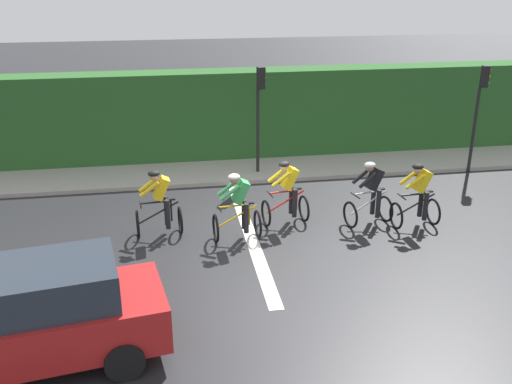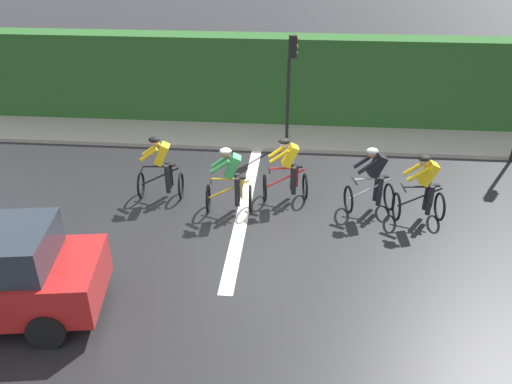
# 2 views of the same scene
# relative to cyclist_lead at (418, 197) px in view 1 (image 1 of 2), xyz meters

# --- Properties ---
(ground_plane) EXTENTS (80.00, 80.00, 0.00)m
(ground_plane) POSITION_rel_cyclist_lead_xyz_m (-0.32, -4.12, -0.80)
(ground_plane) COLOR black
(sidewalk_kerb) EXTENTS (2.80, 24.66, 0.12)m
(sidewalk_kerb) POSITION_rel_cyclist_lead_xyz_m (-5.02, -2.12, -0.74)
(sidewalk_kerb) COLOR #9E998E
(sidewalk_kerb) RESTS_ON ground
(stone_wall_low) EXTENTS (0.44, 24.66, 0.62)m
(stone_wall_low) POSITION_rel_cyclist_lead_xyz_m (-5.92, -2.12, -0.49)
(stone_wall_low) COLOR tan
(stone_wall_low) RESTS_ON ground
(hedge_wall) EXTENTS (1.10, 24.66, 2.96)m
(hedge_wall) POSITION_rel_cyclist_lead_xyz_m (-6.22, -2.12, 0.68)
(hedge_wall) COLOR #265623
(hedge_wall) RESTS_ON ground
(road_marking_stop_line) EXTENTS (7.00, 0.30, 0.01)m
(road_marking_stop_line) POSITION_rel_cyclist_lead_xyz_m (-0.32, -4.18, -0.79)
(road_marking_stop_line) COLOR silver
(road_marking_stop_line) RESTS_ON ground
(cyclist_lead) EXTENTS (0.77, 1.13, 1.66)m
(cyclist_lead) POSITION_rel_cyclist_lead_xyz_m (0.00, 0.00, 0.00)
(cyclist_lead) COLOR black
(cyclist_lead) RESTS_ON ground
(cyclist_second) EXTENTS (0.89, 1.20, 1.66)m
(cyclist_second) POSITION_rel_cyclist_lead_xyz_m (-0.31, -1.11, 0.00)
(cyclist_second) COLOR black
(cyclist_second) RESTS_ON ground
(cyclist_mid) EXTENTS (0.83, 1.17, 1.66)m
(cyclist_mid) POSITION_rel_cyclist_lead_xyz_m (-0.70, -3.16, 0.00)
(cyclist_mid) COLOR black
(cyclist_mid) RESTS_ON ground
(cyclist_fourth) EXTENTS (0.76, 1.13, 1.66)m
(cyclist_fourth) POSITION_rel_cyclist_lead_xyz_m (0.01, -4.48, 0.00)
(cyclist_fourth) COLOR black
(cyclist_fourth) RESTS_ON ground
(cyclist_trailing) EXTENTS (0.77, 1.13, 1.66)m
(cyclist_trailing) POSITION_rel_cyclist_lead_xyz_m (-0.52, -6.31, 0.00)
(cyclist_trailing) COLOR black
(cyclist_trailing) RESTS_ON ground
(car_red) EXTENTS (2.35, 4.31, 1.76)m
(car_red) POSITION_rel_cyclist_lead_xyz_m (4.05, -8.25, 0.08)
(car_red) COLOR #B21E1E
(car_red) RESTS_ON ground
(traffic_light_near_crossing) EXTENTS (0.25, 0.31, 3.34)m
(traffic_light_near_crossing) POSITION_rel_cyclist_lead_xyz_m (-4.40, -3.23, 1.43)
(traffic_light_near_crossing) COLOR black
(traffic_light_near_crossing) RESTS_ON ground
(traffic_light_far_junction) EXTENTS (0.23, 0.31, 3.34)m
(traffic_light_far_junction) POSITION_rel_cyclist_lead_xyz_m (-3.59, 3.43, 1.43)
(traffic_light_far_junction) COLOR black
(traffic_light_far_junction) RESTS_ON ground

